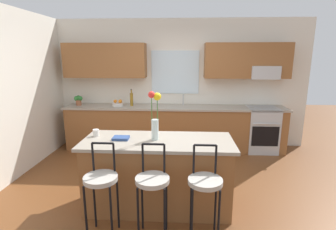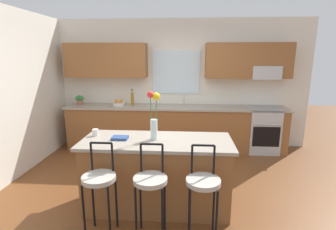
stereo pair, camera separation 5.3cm
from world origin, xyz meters
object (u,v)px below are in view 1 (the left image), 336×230
at_px(fruit_bowl_oranges, 118,104).
at_px(bottle_olive_oil, 132,99).
at_px(oven_range, 261,129).
at_px(bar_stool_near, 101,182).
at_px(bar_stool_far, 205,185).
at_px(potted_plant_small, 78,100).
at_px(bar_stool_middle, 152,184).
at_px(flower_vase, 155,116).
at_px(mug_ceramic, 96,133).
at_px(kitchen_island, 158,173).
at_px(cookbook, 121,138).

relative_size(fruit_bowl_oranges, bottle_olive_oil, 0.68).
xyz_separation_m(oven_range, bar_stool_near, (-2.49, -2.76, 0.18)).
height_order(bar_stool_far, potted_plant_small, potted_plant_small).
relative_size(bar_stool_middle, fruit_bowl_oranges, 4.34).
relative_size(flower_vase, mug_ceramic, 6.81).
bearing_deg(mug_ceramic, potted_plant_small, 117.37).
distance_m(bar_stool_middle, potted_plant_small, 3.40).
distance_m(bar_stool_near, fruit_bowl_oranges, 2.85).
bearing_deg(bottle_olive_oil, kitchen_island, -70.83).
height_order(bar_stool_near, mug_ceramic, bar_stool_near).
height_order(bar_stool_middle, potted_plant_small, potted_plant_small).
height_order(flower_vase, mug_ceramic, flower_vase).
height_order(mug_ceramic, potted_plant_small, potted_plant_small).
bearing_deg(bar_stool_near, cookbook, 82.04).
xyz_separation_m(flower_vase, potted_plant_small, (-1.87, 2.18, -0.18)).
distance_m(oven_range, bottle_olive_oil, 2.76).
height_order(bar_stool_near, bottle_olive_oil, bottle_olive_oil).
relative_size(bar_stool_near, flower_vase, 1.70).
distance_m(kitchen_island, bar_stool_near, 0.83).
bearing_deg(bar_stool_middle, bar_stool_near, 180.00).
height_order(mug_ceramic, cookbook, mug_ceramic).
bearing_deg(potted_plant_small, fruit_bowl_oranges, -0.07).
bearing_deg(oven_range, bar_stool_near, -131.98).
bearing_deg(kitchen_island, potted_plant_small, 130.93).
bearing_deg(mug_ceramic, oven_range, 36.69).
xyz_separation_m(bar_stool_near, bottle_olive_oil, (-0.21, 2.79, 0.43)).
height_order(bar_stool_near, bar_stool_far, same).
height_order(kitchen_island, bottle_olive_oil, bottle_olive_oil).
relative_size(mug_ceramic, potted_plant_small, 0.43).
distance_m(bar_stool_near, bar_stool_middle, 0.55).
bearing_deg(oven_range, cookbook, -137.97).
xyz_separation_m(bar_stool_middle, flower_vase, (-0.03, 0.61, 0.59)).
relative_size(bar_stool_far, cookbook, 5.21).
relative_size(bar_stool_near, bottle_olive_oil, 2.96).
bearing_deg(bar_stool_near, bottle_olive_oil, 94.33).
distance_m(flower_vase, fruit_bowl_oranges, 2.42).
relative_size(oven_range, bottle_olive_oil, 2.61).
distance_m(bar_stool_middle, fruit_bowl_oranges, 3.00).
height_order(bar_stool_middle, cookbook, bar_stool_middle).
xyz_separation_m(bar_stool_near, potted_plant_small, (-1.35, 2.79, 0.40)).
distance_m(oven_range, bar_stool_far, 3.10).
bearing_deg(bottle_olive_oil, potted_plant_small, 179.95).
xyz_separation_m(bar_stool_near, fruit_bowl_oranges, (-0.51, 2.79, 0.33)).
bearing_deg(cookbook, oven_range, 42.03).
distance_m(oven_range, flower_vase, 3.02).
height_order(kitchen_island, bar_stool_near, bar_stool_near).
bearing_deg(bar_stool_middle, kitchen_island, 90.00).
height_order(oven_range, potted_plant_small, potted_plant_small).
relative_size(oven_range, potted_plant_small, 4.35).
bearing_deg(bar_stool_far, fruit_bowl_oranges, 119.93).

